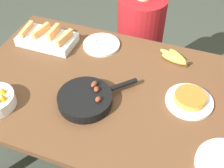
% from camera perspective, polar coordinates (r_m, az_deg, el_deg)
% --- Properties ---
extents(ground_plane, '(14.00, 14.00, 0.00)m').
position_cam_1_polar(ground_plane, '(1.97, 0.00, -15.51)').
color(ground_plane, '#383D33').
extents(dining_table, '(1.43, 0.89, 0.72)m').
position_cam_1_polar(dining_table, '(1.46, 0.00, -3.61)').
color(dining_table, brown).
rests_on(dining_table, ground_plane).
extents(banana_bunch, '(0.18, 0.13, 0.04)m').
position_cam_1_polar(banana_bunch, '(1.56, 12.81, 5.20)').
color(banana_bunch, gold).
rests_on(banana_bunch, dining_table).
extents(melon_tray, '(0.32, 0.18, 0.10)m').
position_cam_1_polar(melon_tray, '(1.68, -13.00, 9.00)').
color(melon_tray, silver).
rests_on(melon_tray, dining_table).
extents(skillet, '(0.33, 0.33, 0.08)m').
position_cam_1_polar(skillet, '(1.30, -5.27, -3.04)').
color(skillet, black).
rests_on(skillet, dining_table).
extents(frittata_plate_center, '(0.22, 0.22, 0.05)m').
position_cam_1_polar(frittata_plate_center, '(1.35, 15.49, -3.03)').
color(frittata_plate_center, white).
rests_on(frittata_plate_center, dining_table).
extents(empty_plate_far_left, '(0.21, 0.21, 0.02)m').
position_cam_1_polar(empty_plate_far_left, '(1.63, -2.18, 8.00)').
color(empty_plate_far_left, white).
rests_on(empty_plate_far_left, dining_table).
extents(person_figure, '(0.34, 0.34, 1.12)m').
position_cam_1_polar(person_figure, '(2.02, 5.44, 6.75)').
color(person_figure, black).
rests_on(person_figure, ground_plane).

